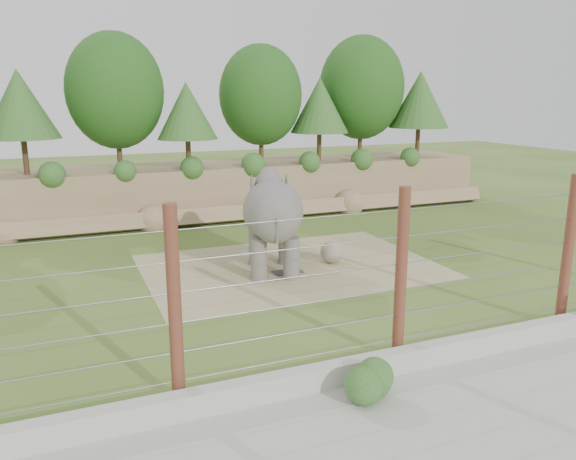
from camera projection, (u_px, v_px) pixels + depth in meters
name	position (u px, v px, depth m)	size (l,w,h in m)	color
ground	(313.00, 296.00, 16.88)	(90.00, 90.00, 0.00)	#436622
back_embankment	(216.00, 135.00, 27.55)	(30.00, 5.52, 8.77)	#8A6F4F
dirt_patch	(290.00, 266.00, 19.75)	(10.00, 7.00, 0.02)	tan
drain_grate	(288.00, 272.00, 19.07)	(1.00, 0.60, 0.03)	#262628
elephant	(273.00, 225.00, 18.88)	(1.73, 4.05, 3.28)	#5E5A54
stone_ball	(331.00, 252.00, 20.06)	(0.80, 0.80, 0.80)	gray
retaining_wall	(410.00, 358.00, 12.33)	(26.00, 0.35, 0.50)	#B9B6AC
walkway	(471.00, 415.00, 10.59)	(26.00, 4.00, 0.01)	#B9B6AC
barrier_fence	(401.00, 276.00, 12.37)	(20.26, 0.26, 4.00)	#5D2B21
walkway_shrub	(368.00, 382.00, 11.00)	(0.79, 0.79, 0.79)	#2D5D21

